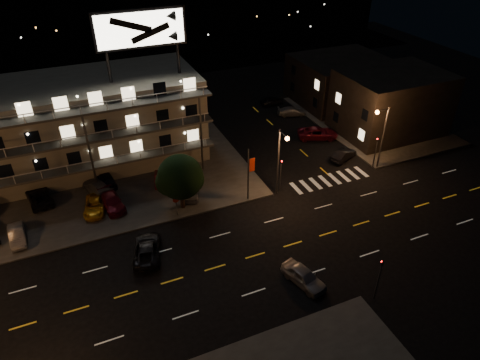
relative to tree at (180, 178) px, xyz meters
name	(u,v)px	position (x,y,z in m)	size (l,w,h in m)	color
ground	(235,261)	(2.10, -9.73, -3.85)	(140.00, 140.00, 0.00)	black
curb_nw	(59,183)	(-11.90, 10.27, -3.78)	(44.00, 24.00, 0.15)	#363634
curb_ne	(368,119)	(32.10, 10.27, -3.78)	(16.00, 24.00, 0.15)	#363634
motel	(82,123)	(-7.85, 14.15, 1.49)	(28.00, 13.80, 18.10)	gray
side_bldg_front	(391,103)	(32.08, 6.27, 0.40)	(14.06, 10.00, 8.50)	black
side_bldg_back	(340,80)	(32.08, 18.27, -0.35)	(14.06, 12.00, 7.00)	black
streetlight_nc	(280,156)	(10.60, -1.80, 1.11)	(0.44, 1.92, 8.00)	#2D2D30
streetlight_ne	(382,132)	(24.23, -1.43, 1.11)	(1.92, 0.44, 8.00)	#2D2D30
signal_nw	(281,172)	(11.10, -1.24, -1.29)	(0.20, 0.27, 4.60)	#2D2D30
signal_sw	(379,276)	(11.10, -18.23, -1.29)	(0.20, 0.27, 4.60)	#2D2D30
signal_ne	(376,149)	(24.09, -1.23, -1.29)	(0.27, 0.20, 4.60)	#2D2D30
banner_north	(249,173)	(7.18, -1.33, -0.43)	(0.83, 0.16, 6.40)	#2D2D30
stop_sign	(176,203)	(-0.90, -1.16, -2.14)	(0.91, 0.11, 2.61)	#2D2D30
tree	(180,178)	(0.00, 0.00, 0.00)	(4.95, 4.77, 6.23)	black
lot_car_1	(17,235)	(-16.19, 1.11, -3.06)	(1.36, 3.91, 1.29)	gray
lot_car_2	(95,206)	(-8.68, 3.05, -3.09)	(2.03, 4.40, 1.22)	orange
lot_car_3	(112,201)	(-6.92, 3.02, -3.01)	(1.94, 4.78, 1.39)	#5A0C19
lot_car_4	(191,190)	(1.56, 1.71, -3.02)	(1.60, 3.99, 1.36)	gray
lot_car_6	(39,196)	(-14.00, 7.09, -3.00)	(2.33, 5.05, 1.40)	black
lot_car_7	(98,187)	(-7.91, 6.38, -3.01)	(1.94, 4.77, 1.38)	gray
lot_car_8	(106,179)	(-6.84, 7.68, -2.95)	(1.77, 4.41, 1.50)	black
lot_car_9	(160,178)	(-0.94, 5.60, -3.08)	(1.31, 3.77, 1.24)	#5A0C19
side_car_0	(344,155)	(21.86, 1.87, -3.19)	(1.41, 4.06, 1.34)	black
side_car_1	(318,133)	(21.91, 8.16, -3.09)	(2.54, 5.52, 1.53)	#5A0C19
side_car_2	(292,111)	(22.32, 16.21, -3.22)	(1.77, 4.35, 1.26)	gray
side_car_3	(272,101)	(21.32, 21.04, -3.21)	(1.53, 3.81, 1.30)	black
road_car_east	(304,276)	(6.49, -14.42, -3.11)	(1.75, 4.35, 1.48)	gray
road_car_west	(147,249)	(-5.12, -5.68, -3.14)	(2.38, 5.16, 1.43)	black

